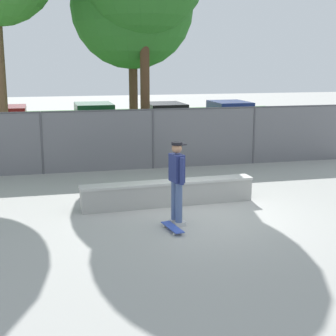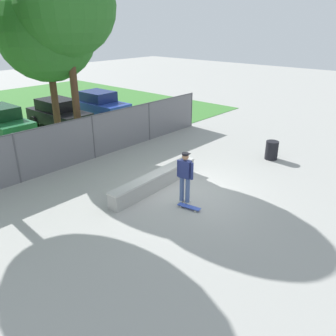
# 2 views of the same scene
# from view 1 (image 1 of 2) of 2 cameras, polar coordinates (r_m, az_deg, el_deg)

# --- Properties ---
(ground_plane) EXTENTS (80.00, 80.00, 0.00)m
(ground_plane) POSITION_cam_1_polar(r_m,az_deg,el_deg) (11.61, 3.58, -5.46)
(ground_plane) COLOR #9E9E99
(grass_strip) EXTENTS (26.24, 20.00, 0.02)m
(grass_strip) POSITION_cam_1_polar(r_m,az_deg,el_deg) (26.57, -6.21, 4.63)
(grass_strip) COLOR #3D7A33
(grass_strip) RESTS_ON ground
(concrete_ledge) EXTENTS (4.38, 0.70, 0.61)m
(concrete_ledge) POSITION_cam_1_polar(r_m,az_deg,el_deg) (12.33, 0.05, -2.88)
(concrete_ledge) COLOR #999993
(concrete_ledge) RESTS_ON ground
(skateboarder) EXTENTS (0.35, 0.59, 1.84)m
(skateboarder) POSITION_cam_1_polar(r_m,az_deg,el_deg) (10.65, 1.02, -1.30)
(skateboarder) COLOR beige
(skateboarder) RESTS_ON ground
(skateboard) EXTENTS (0.33, 0.82, 0.09)m
(skateboard) POSITION_cam_1_polar(r_m,az_deg,el_deg) (10.56, 0.51, -6.84)
(skateboard) COLOR #334CB2
(skateboard) RESTS_ON ground
(chainlink_fence) EXTENTS (14.31, 0.07, 1.99)m
(chainlink_fence) POSITION_cam_1_polar(r_m,az_deg,el_deg) (16.35, -1.73, 3.65)
(chainlink_fence) COLOR #4C4C51
(chainlink_fence) RESTS_ON ground
(tree_near_right) EXTENTS (4.39, 4.39, 7.59)m
(tree_near_right) POSITION_cam_1_polar(r_m,az_deg,el_deg) (18.66, -4.14, 17.95)
(tree_near_right) COLOR #47301E
(tree_near_right) RESTS_ON ground
(car_red) EXTENTS (2.08, 4.23, 1.66)m
(car_red) POSITION_cam_1_polar(r_m,az_deg,el_deg) (21.69, -18.05, 4.57)
(car_red) COLOR #B21E1E
(car_red) RESTS_ON ground
(car_green) EXTENTS (2.08, 4.23, 1.66)m
(car_green) POSITION_cam_1_polar(r_m,az_deg,el_deg) (22.34, -8.45, 5.25)
(car_green) COLOR #1E6638
(car_green) RESTS_ON ground
(car_black) EXTENTS (2.08, 4.23, 1.66)m
(car_black) POSITION_cam_1_polar(r_m,az_deg,el_deg) (22.20, -0.26, 5.34)
(car_black) COLOR black
(car_black) RESTS_ON ground
(car_blue) EXTENTS (2.08, 4.23, 1.66)m
(car_blue) POSITION_cam_1_polar(r_m,az_deg,el_deg) (23.29, 7.17, 5.57)
(car_blue) COLOR #233D9E
(car_blue) RESTS_ON ground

